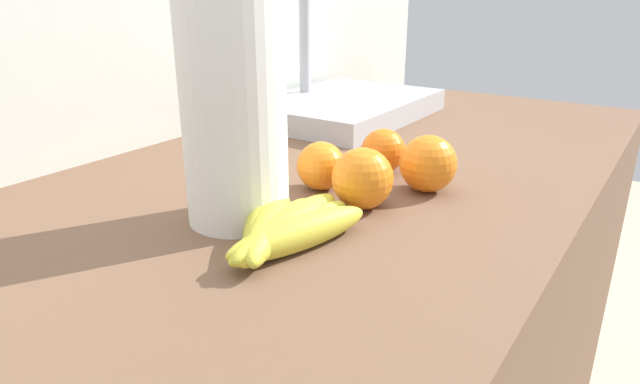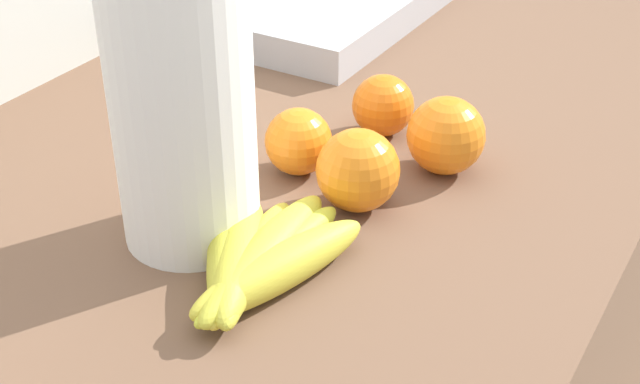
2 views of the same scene
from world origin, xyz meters
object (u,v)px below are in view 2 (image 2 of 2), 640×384
at_px(banana_bunch, 256,260).
at_px(orange_center, 358,170).
at_px(orange_front, 446,136).
at_px(paper_towel_roll, 182,100).
at_px(orange_back_right, 298,142).
at_px(orange_far_right, 383,105).

height_order(banana_bunch, orange_center, orange_center).
relative_size(orange_front, orange_center, 1.00).
xyz_separation_m(banana_bunch, orange_front, (0.24, -0.06, 0.02)).
height_order(orange_front, paper_towel_roll, paper_towel_roll).
height_order(banana_bunch, paper_towel_roll, paper_towel_roll).
distance_m(banana_bunch, orange_back_right, 0.18).
xyz_separation_m(banana_bunch, orange_far_right, (0.28, 0.03, 0.01)).
height_order(orange_far_right, orange_front, orange_front).
bearing_deg(banana_bunch, paper_towel_roll, 72.83).
bearing_deg(orange_far_right, orange_front, -113.42).
bearing_deg(orange_back_right, banana_bunch, -159.73).
distance_m(orange_far_right, orange_back_right, 0.12).
height_order(banana_bunch, orange_back_right, orange_back_right).
bearing_deg(banana_bunch, orange_front, -14.38).
xyz_separation_m(orange_back_right, orange_center, (-0.03, -0.08, 0.01)).
distance_m(banana_bunch, orange_front, 0.25).
distance_m(banana_bunch, orange_center, 0.14).
relative_size(orange_front, paper_towel_roll, 0.27).
distance_m(orange_center, paper_towel_roll, 0.18).
relative_size(banana_bunch, paper_towel_roll, 0.69).
xyz_separation_m(orange_back_right, paper_towel_roll, (-0.14, 0.02, 0.10)).
xyz_separation_m(orange_back_right, orange_front, (0.08, -0.12, 0.01)).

